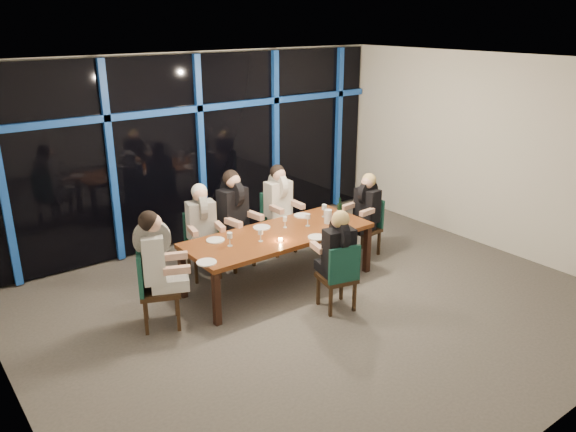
{
  "coord_description": "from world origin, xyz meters",
  "views": [
    {
      "loc": [
        -4.13,
        -4.88,
        3.5
      ],
      "look_at": [
        0.0,
        0.6,
        1.05
      ],
      "focal_mm": 35.0,
      "sensor_mm": 36.0,
      "label": 1
    }
  ],
  "objects_px": {
    "chair_far_mid": "(231,229)",
    "diner_far_right": "(279,196)",
    "chair_end_left": "(152,284)",
    "diner_far_mid": "(234,205)",
    "chair_far_left": "(201,241)",
    "chair_near_mid": "(340,274)",
    "dining_table": "(279,238)",
    "chair_end_right": "(368,223)",
    "wine_bottle": "(339,211)",
    "chair_far_right": "(277,218)",
    "diner_end_left": "(156,252)",
    "diner_far_left": "(202,218)",
    "diner_near_mid": "(338,245)",
    "diner_end_right": "(366,203)",
    "water_pitcher": "(328,217)"
  },
  "relations": [
    {
      "from": "chair_end_right",
      "to": "diner_far_mid",
      "type": "xyz_separation_m",
      "value": [
        -1.88,
        0.82,
        0.46
      ]
    },
    {
      "from": "dining_table",
      "to": "chair_far_mid",
      "type": "xyz_separation_m",
      "value": [
        -0.18,
        0.94,
        -0.13
      ]
    },
    {
      "from": "chair_far_right",
      "to": "chair_end_left",
      "type": "bearing_deg",
      "value": -157.6
    },
    {
      "from": "chair_near_mid",
      "to": "wine_bottle",
      "type": "height_order",
      "value": "wine_bottle"
    },
    {
      "from": "diner_far_left",
      "to": "diner_end_left",
      "type": "height_order",
      "value": "diner_end_left"
    },
    {
      "from": "diner_end_left",
      "to": "chair_far_left",
      "type": "bearing_deg",
      "value": -25.65
    },
    {
      "from": "chair_end_left",
      "to": "wine_bottle",
      "type": "relative_size",
      "value": 2.98
    },
    {
      "from": "diner_far_right",
      "to": "wine_bottle",
      "type": "bearing_deg",
      "value": -72.03
    },
    {
      "from": "chair_end_left",
      "to": "diner_far_mid",
      "type": "xyz_separation_m",
      "value": [
        1.69,
        0.87,
        0.4
      ]
    },
    {
      "from": "diner_end_left",
      "to": "chair_far_right",
      "type": "bearing_deg",
      "value": -44.17
    },
    {
      "from": "chair_near_mid",
      "to": "diner_near_mid",
      "type": "distance_m",
      "value": 0.37
    },
    {
      "from": "diner_far_left",
      "to": "diner_near_mid",
      "type": "relative_size",
      "value": 1.03
    },
    {
      "from": "dining_table",
      "to": "chair_end_left",
      "type": "bearing_deg",
      "value": -179.55
    },
    {
      "from": "chair_far_mid",
      "to": "chair_far_right",
      "type": "relative_size",
      "value": 1.05
    },
    {
      "from": "chair_far_mid",
      "to": "diner_far_mid",
      "type": "height_order",
      "value": "diner_far_mid"
    },
    {
      "from": "chair_far_left",
      "to": "diner_near_mid",
      "type": "distance_m",
      "value": 2.11
    },
    {
      "from": "diner_far_left",
      "to": "diner_near_mid",
      "type": "bearing_deg",
      "value": -52.93
    },
    {
      "from": "diner_end_left",
      "to": "chair_near_mid",
      "type": "bearing_deg",
      "value": -94.92
    },
    {
      "from": "chair_far_left",
      "to": "diner_end_right",
      "type": "distance_m",
      "value": 2.52
    },
    {
      "from": "diner_end_left",
      "to": "diner_end_right",
      "type": "height_order",
      "value": "diner_end_left"
    },
    {
      "from": "chair_far_right",
      "to": "diner_end_left",
      "type": "height_order",
      "value": "diner_end_left"
    },
    {
      "from": "dining_table",
      "to": "diner_far_right",
      "type": "bearing_deg",
      "value": 53.5
    },
    {
      "from": "dining_table",
      "to": "diner_end_right",
      "type": "relative_size",
      "value": 3.03
    },
    {
      "from": "chair_far_mid",
      "to": "chair_far_right",
      "type": "distance_m",
      "value": 0.86
    },
    {
      "from": "chair_far_left",
      "to": "chair_near_mid",
      "type": "bearing_deg",
      "value": -55.48
    },
    {
      "from": "chair_near_mid",
      "to": "diner_end_left",
      "type": "distance_m",
      "value": 2.22
    },
    {
      "from": "chair_near_mid",
      "to": "diner_far_right",
      "type": "height_order",
      "value": "diner_far_right"
    },
    {
      "from": "dining_table",
      "to": "diner_far_mid",
      "type": "height_order",
      "value": "diner_far_mid"
    },
    {
      "from": "wine_bottle",
      "to": "chair_far_mid",
      "type": "bearing_deg",
      "value": 138.33
    },
    {
      "from": "chair_far_right",
      "to": "water_pitcher",
      "type": "distance_m",
      "value": 1.15
    },
    {
      "from": "chair_end_right",
      "to": "diner_far_mid",
      "type": "height_order",
      "value": "diner_far_mid"
    },
    {
      "from": "diner_far_mid",
      "to": "chair_far_left",
      "type": "bearing_deg",
      "value": 165.42
    },
    {
      "from": "diner_end_left",
      "to": "diner_near_mid",
      "type": "distance_m",
      "value": 2.16
    },
    {
      "from": "chair_end_right",
      "to": "diner_far_left",
      "type": "height_order",
      "value": "diner_far_left"
    },
    {
      "from": "chair_far_left",
      "to": "chair_far_right",
      "type": "distance_m",
      "value": 1.38
    },
    {
      "from": "chair_far_mid",
      "to": "diner_far_right",
      "type": "xyz_separation_m",
      "value": [
        0.85,
        -0.03,
        0.35
      ]
    },
    {
      "from": "chair_far_mid",
      "to": "diner_far_mid",
      "type": "relative_size",
      "value": 1.03
    },
    {
      "from": "dining_table",
      "to": "chair_end_right",
      "type": "xyz_separation_m",
      "value": [
        1.71,
        0.03,
        -0.19
      ]
    },
    {
      "from": "dining_table",
      "to": "chair_far_right",
      "type": "relative_size",
      "value": 2.74
    },
    {
      "from": "diner_far_right",
      "to": "wine_bottle",
      "type": "relative_size",
      "value": 2.78
    },
    {
      "from": "wine_bottle",
      "to": "dining_table",
      "type": "bearing_deg",
      "value": 174.1
    },
    {
      "from": "chair_far_left",
      "to": "wine_bottle",
      "type": "distance_m",
      "value": 2.0
    },
    {
      "from": "chair_far_mid",
      "to": "chair_near_mid",
      "type": "distance_m",
      "value": 2.03
    },
    {
      "from": "chair_end_right",
      "to": "diner_near_mid",
      "type": "bearing_deg",
      "value": -62.47
    },
    {
      "from": "chair_far_right",
      "to": "diner_end_left",
      "type": "relative_size",
      "value": 0.98
    },
    {
      "from": "chair_far_mid",
      "to": "diner_far_left",
      "type": "xyz_separation_m",
      "value": [
        -0.53,
        -0.11,
        0.33
      ]
    },
    {
      "from": "chair_end_right",
      "to": "diner_end_left",
      "type": "height_order",
      "value": "diner_end_left"
    },
    {
      "from": "chair_near_mid",
      "to": "diner_end_right",
      "type": "distance_m",
      "value": 1.87
    },
    {
      "from": "chair_far_right",
      "to": "chair_end_left",
      "type": "xyz_separation_m",
      "value": [
        -2.53,
        -1.01,
        0.02
      ]
    },
    {
      "from": "diner_end_right",
      "to": "chair_far_mid",
      "type": "bearing_deg",
      "value": -122.56
    }
  ]
}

